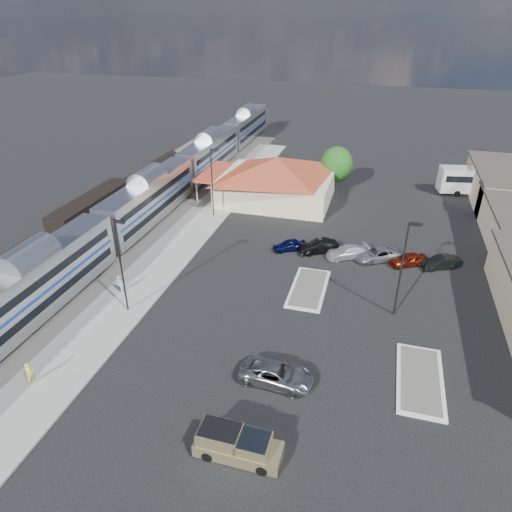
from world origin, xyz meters
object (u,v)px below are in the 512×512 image
(suv, at_px, (277,374))
(coach_bus, at_px, (483,180))
(pickup_truck, at_px, (239,445))
(station_depot, at_px, (276,179))

(suv, relative_size, coach_bus, 0.43)
(pickup_truck, relative_size, coach_bus, 0.42)
(station_depot, height_order, pickup_truck, station_depot)
(suv, bearing_deg, station_depot, 16.82)
(suv, xyz_separation_m, coach_bus, (19.78, 45.18, 1.52))
(station_depot, distance_m, pickup_truck, 42.41)
(station_depot, xyz_separation_m, coach_bus, (28.26, 10.14, -0.87))
(station_depot, bearing_deg, pickup_truck, -79.51)
(station_depot, height_order, coach_bus, station_depot)
(pickup_truck, bearing_deg, coach_bus, -21.30)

